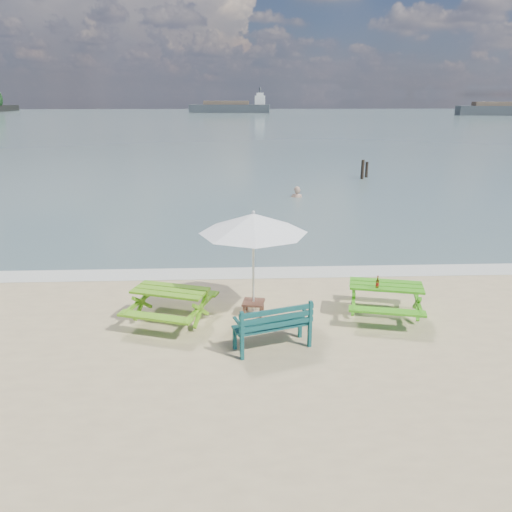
{
  "coord_description": "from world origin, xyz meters",
  "views": [
    {
      "loc": [
        -0.94,
        -7.94,
        4.55
      ],
      "look_at": [
        -0.45,
        3.0,
        1.0
      ],
      "focal_mm": 35.0,
      "sensor_mm": 36.0,
      "label": 1
    }
  ],
  "objects_px": {
    "swimmer": "(297,205)",
    "beer_bottle": "(377,284)",
    "picnic_table_right": "(385,301)",
    "picnic_table_left": "(171,306)",
    "side_table": "(253,307)",
    "patio_umbrella": "(253,223)",
    "park_bench": "(272,334)"
  },
  "relations": [
    {
      "from": "picnic_table_left",
      "to": "patio_umbrella",
      "type": "distance_m",
      "value": 2.44
    },
    {
      "from": "park_bench",
      "to": "patio_umbrella",
      "type": "height_order",
      "value": "patio_umbrella"
    },
    {
      "from": "side_table",
      "to": "beer_bottle",
      "type": "height_order",
      "value": "beer_bottle"
    },
    {
      "from": "patio_umbrella",
      "to": "picnic_table_right",
      "type": "bearing_deg",
      "value": -4.49
    },
    {
      "from": "park_bench",
      "to": "patio_umbrella",
      "type": "relative_size",
      "value": 0.58
    },
    {
      "from": "beer_bottle",
      "to": "swimmer",
      "type": "bearing_deg",
      "value": 90.11
    },
    {
      "from": "park_bench",
      "to": "swimmer",
      "type": "height_order",
      "value": "park_bench"
    },
    {
      "from": "patio_umbrella",
      "to": "swimmer",
      "type": "bearing_deg",
      "value": 78.88
    },
    {
      "from": "patio_umbrella",
      "to": "swimmer",
      "type": "height_order",
      "value": "patio_umbrella"
    },
    {
      "from": "beer_bottle",
      "to": "park_bench",
      "type": "bearing_deg",
      "value": -153.45
    },
    {
      "from": "side_table",
      "to": "park_bench",
      "type": "bearing_deg",
      "value": -79.29
    },
    {
      "from": "patio_umbrella",
      "to": "beer_bottle",
      "type": "xyz_separation_m",
      "value": [
        2.56,
        -0.4,
        -1.23
      ]
    },
    {
      "from": "picnic_table_left",
      "to": "patio_umbrella",
      "type": "xyz_separation_m",
      "value": [
        1.73,
        0.31,
        1.68
      ]
    },
    {
      "from": "side_table",
      "to": "beer_bottle",
      "type": "relative_size",
      "value": 2.04
    },
    {
      "from": "park_bench",
      "to": "side_table",
      "type": "xyz_separation_m",
      "value": [
        -0.29,
        1.53,
        -0.12
      ]
    },
    {
      "from": "side_table",
      "to": "beer_bottle",
      "type": "distance_m",
      "value": 2.67
    },
    {
      "from": "beer_bottle",
      "to": "patio_umbrella",
      "type": "bearing_deg",
      "value": 171.11
    },
    {
      "from": "picnic_table_right",
      "to": "beer_bottle",
      "type": "height_order",
      "value": "beer_bottle"
    },
    {
      "from": "picnic_table_left",
      "to": "patio_umbrella",
      "type": "height_order",
      "value": "patio_umbrella"
    },
    {
      "from": "side_table",
      "to": "swimmer",
      "type": "height_order",
      "value": "swimmer"
    },
    {
      "from": "swimmer",
      "to": "side_table",
      "type": "bearing_deg",
      "value": -101.12
    },
    {
      "from": "patio_umbrella",
      "to": "swimmer",
      "type": "relative_size",
      "value": 1.5
    },
    {
      "from": "swimmer",
      "to": "beer_bottle",
      "type": "bearing_deg",
      "value": -89.89
    },
    {
      "from": "picnic_table_left",
      "to": "beer_bottle",
      "type": "distance_m",
      "value": 4.32
    },
    {
      "from": "picnic_table_right",
      "to": "beer_bottle",
      "type": "xyz_separation_m",
      "value": [
        -0.25,
        -0.18,
        0.46
      ]
    },
    {
      "from": "picnic_table_right",
      "to": "patio_umbrella",
      "type": "height_order",
      "value": "patio_umbrella"
    },
    {
      "from": "park_bench",
      "to": "side_table",
      "type": "distance_m",
      "value": 1.57
    },
    {
      "from": "patio_umbrella",
      "to": "picnic_table_left",
      "type": "bearing_deg",
      "value": -169.94
    },
    {
      "from": "beer_bottle",
      "to": "swimmer",
      "type": "relative_size",
      "value": 0.15
    },
    {
      "from": "park_bench",
      "to": "beer_bottle",
      "type": "height_order",
      "value": "beer_bottle"
    },
    {
      "from": "picnic_table_left",
      "to": "beer_bottle",
      "type": "bearing_deg",
      "value": -1.24
    },
    {
      "from": "swimmer",
      "to": "park_bench",
      "type": "bearing_deg",
      "value": -98.84
    }
  ]
}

